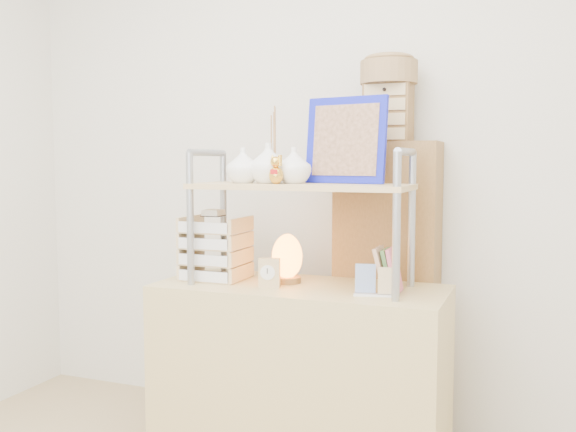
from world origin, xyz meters
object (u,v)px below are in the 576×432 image
Objects in this scene: letter_tray at (214,251)px; salt_lamp at (287,258)px; desk at (300,374)px; cabinet at (387,291)px.

letter_tray is 0.33m from salt_lamp.
letter_tray reaches higher than salt_lamp.
salt_lamp is at bearing 151.83° from desk.
letter_tray is at bearing -172.81° from salt_lamp.
desk is at bearing 0.27° from letter_tray.
cabinet is at bearing 52.61° from desk.
desk is 0.55m from cabinet.
letter_tray is (-0.68, -0.37, 0.20)m from cabinet.
cabinet is 4.43× the size of letter_tray.
desk is 0.49m from salt_lamp.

